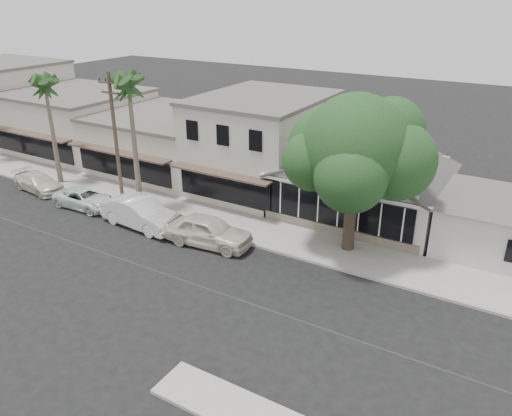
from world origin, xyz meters
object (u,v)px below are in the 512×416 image
Objects in this scene: car_0 at (208,231)px; car_3 at (39,182)px; utility_pole at (116,139)px; shade_tree at (356,150)px; car_2 at (85,199)px; car_1 at (141,213)px.

car_3 is at bearing 81.84° from car_0.
utility_pole is 1.02× the size of shade_tree.
utility_pole is 1.98× the size of car_2.
car_0 reaches higher than car_3.
utility_pole is 5.15m from car_1.
utility_pole is 4.87m from car_2.
car_2 is 1.01× the size of car_3.
car_2 is at bearing -151.80° from utility_pole.
car_1 is 5.26m from car_2.
utility_pole is at bearing -171.33° from shade_tree.
car_3 reaches higher than car_2.
car_0 is 15.58m from car_3.
car_1 is (-5.00, -0.15, 0.01)m from car_0.
utility_pole is 15.30m from shade_tree.
shade_tree is (22.64, 3.10, 5.16)m from car_3.
car_0 is 1.14× the size of car_2.
car_2 is at bearing 90.82° from car_1.
car_2 is (-10.24, 0.16, -0.25)m from car_0.
car_1 is 1.19× the size of car_2.
utility_pole is 1.66× the size of car_1.
car_1 is (3.01, -1.50, -3.89)m from utility_pole.
car_1 is 0.61× the size of shade_tree.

